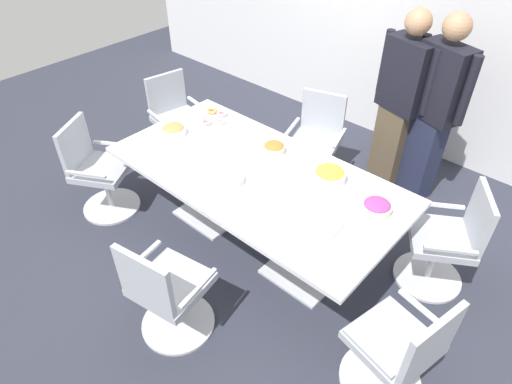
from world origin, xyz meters
TOP-DOWN VIEW (x-y plane):
  - ground_plane at (0.00, 0.00)m, footprint 10.00×10.00m
  - back_wall at (0.00, 2.40)m, footprint 8.00×0.10m
  - conference_table at (0.00, 0.00)m, footprint 2.40×1.20m
  - office_chair_0 at (-0.17, 1.10)m, footprint 0.67×0.67m
  - office_chair_1 at (-1.55, 0.44)m, footprint 0.63×0.63m
  - office_chair_2 at (-1.39, -0.64)m, footprint 0.74×0.74m
  - office_chair_3 at (0.17, -1.10)m, footprint 0.63×0.63m
  - office_chair_4 at (1.55, -0.45)m, footprint 0.64×0.64m
  - office_chair_5 at (1.39, 0.64)m, footprint 0.75×0.75m
  - person_standing_0 at (0.40, 1.57)m, footprint 0.61×0.33m
  - person_standing_1 at (0.71, 1.58)m, footprint 0.60×0.35m
  - snack_bowl_chips_yellow at (0.49, 0.30)m, footprint 0.25×0.25m
  - snack_bowl_candy_mix at (0.95, 0.22)m, footprint 0.22×0.22m
  - snack_bowl_cookies at (-0.93, -0.06)m, footprint 0.21×0.21m
  - snack_bowl_pretzels at (-0.08, 0.32)m, footprint 0.19×0.19m
  - donut_platter at (-0.87, 0.35)m, footprint 0.32×0.32m
  - plate_stack at (-0.07, -0.23)m, footprint 0.24×0.24m
  - napkin_pile at (0.80, -0.18)m, footprint 0.18×0.18m

SIDE VIEW (x-z plane):
  - ground_plane at x=0.00m, z-range -0.01..0.00m
  - office_chair_0 at x=-0.17m, z-range -0.05..0.86m
  - office_chair_1 at x=-1.55m, z-range -0.05..0.86m
  - office_chair_2 at x=-1.39m, z-range -0.05..0.86m
  - office_chair_3 at x=0.17m, z-range -0.05..0.86m
  - office_chair_4 at x=1.55m, z-range -0.05..0.86m
  - office_chair_5 at x=1.39m, z-range -0.05..0.86m
  - conference_table at x=0.00m, z-range 0.25..1.00m
  - donut_platter at x=-0.87m, z-range 0.75..0.79m
  - plate_stack at x=-0.07m, z-range 0.75..0.80m
  - napkin_pile at x=0.80m, z-range 0.75..0.81m
  - snack_bowl_pretzels at x=-0.08m, z-range 0.75..0.84m
  - snack_bowl_candy_mix at x=0.95m, z-range 0.75..0.84m
  - snack_bowl_cookies at x=-0.93m, z-range 0.75..0.84m
  - snack_bowl_chips_yellow at x=0.49m, z-range 0.75..0.87m
  - person_standing_0 at x=0.40m, z-range 0.04..1.79m
  - person_standing_1 at x=0.71m, z-range 0.04..1.82m
  - back_wall at x=0.00m, z-range 0.00..2.80m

